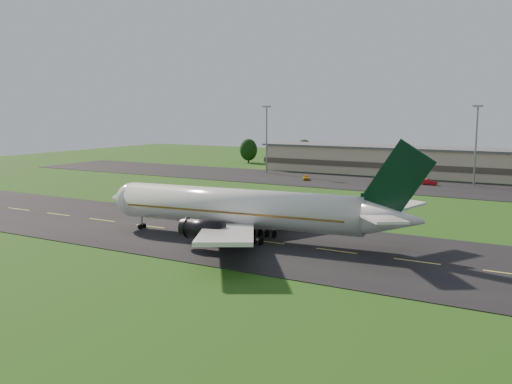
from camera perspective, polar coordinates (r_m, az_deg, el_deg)
The scene contains 9 objects.
ground at distance 79.48m, azimuth 8.03°, elevation -5.92°, with size 360.00×360.00×0.00m, color #204C13.
taxiway at distance 79.47m, azimuth 8.03°, elevation -5.88°, with size 220.00×30.00×0.10m, color black.
apron at distance 147.70m, azimuth 18.52°, elevation 0.35°, with size 260.00×30.00×0.10m, color black.
airliner at distance 85.09m, azimuth -1.23°, elevation -1.68°, with size 51.23×41.94×15.57m.
terminal at distance 169.96m, azimuth 22.33°, elevation 2.49°, with size 145.00×16.00×8.40m.
light_mast_west at distance 173.20m, azimuth 1.07°, elevation 6.11°, with size 2.40×1.20×20.35m.
light_mast_centre at distance 153.58m, azimuth 21.17°, elevation 5.27°, with size 2.40×1.20×20.35m.
service_vehicle_a at distance 157.11m, azimuth 5.00°, elevation 1.46°, with size 1.54×3.82×1.30m, color #C8930B.
service_vehicle_b at distance 152.83m, azimuth 16.86°, elevation 0.96°, with size 1.49×4.28×1.41m, color #A30A12.
Camera 1 is at (28.42, -71.64, 19.44)m, focal length 40.00 mm.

